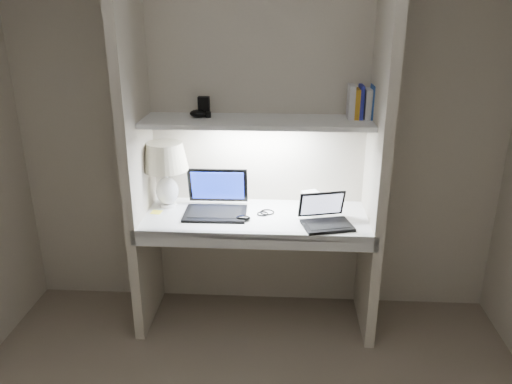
# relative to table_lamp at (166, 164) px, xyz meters

# --- Properties ---
(back_wall) EXTENTS (3.20, 0.01, 2.50)m
(back_wall) POSITION_rel_table_lamp_xyz_m (0.59, 0.16, 0.19)
(back_wall) COLOR #BDB3A1
(back_wall) RESTS_ON floor
(alcove_panel_left) EXTENTS (0.06, 0.55, 2.50)m
(alcove_panel_left) POSITION_rel_table_lamp_xyz_m (-0.14, -0.12, 0.19)
(alcove_panel_left) COLOR #BDB3A1
(alcove_panel_left) RESTS_ON floor
(alcove_panel_right) EXTENTS (0.06, 0.55, 2.50)m
(alcove_panel_right) POSITION_rel_table_lamp_xyz_m (1.32, -0.12, 0.19)
(alcove_panel_right) COLOR #BDB3A1
(alcove_panel_right) RESTS_ON floor
(desk) EXTENTS (1.40, 0.55, 0.04)m
(desk) POSITION_rel_table_lamp_xyz_m (0.59, -0.12, -0.31)
(desk) COLOR white
(desk) RESTS_ON alcove_panel_left
(desk_apron) EXTENTS (1.46, 0.03, 0.10)m
(desk_apron) POSITION_rel_table_lamp_xyz_m (0.59, -0.38, -0.34)
(desk_apron) COLOR silver
(desk_apron) RESTS_ON desk
(shelf) EXTENTS (1.40, 0.36, 0.03)m
(shelf) POSITION_rel_table_lamp_xyz_m (0.59, -0.02, 0.29)
(shelf) COLOR silver
(shelf) RESTS_ON back_wall
(strip_light) EXTENTS (0.60, 0.04, 0.02)m
(strip_light) POSITION_rel_table_lamp_xyz_m (0.59, -0.02, 0.27)
(strip_light) COLOR white
(strip_light) RESTS_ON shelf
(table_lamp) EXTENTS (0.29, 0.29, 0.43)m
(table_lamp) POSITION_rel_table_lamp_xyz_m (0.00, 0.00, 0.00)
(table_lamp) COLOR white
(table_lamp) RESTS_ON desk
(laptop_main) EXTENTS (0.40, 0.34, 0.26)m
(laptop_main) POSITION_rel_table_lamp_xyz_m (0.33, -0.07, -0.23)
(laptop_main) COLOR black
(laptop_main) RESTS_ON desk
(laptop_netbook) EXTENTS (0.34, 0.31, 0.18)m
(laptop_netbook) POSITION_rel_table_lamp_xyz_m (1.01, -0.23, -0.25)
(laptop_netbook) COLOR black
(laptop_netbook) RESTS_ON desk
(speaker) EXTENTS (0.12, 0.11, 0.14)m
(speaker) POSITION_rel_table_lamp_xyz_m (0.93, -0.05, -0.22)
(speaker) COLOR silver
(speaker) RESTS_ON desk
(mouse) EXTENTS (0.09, 0.06, 0.03)m
(mouse) POSITION_rel_table_lamp_xyz_m (0.51, -0.21, -0.27)
(mouse) COLOR black
(mouse) RESTS_ON desk
(cable_coil) EXTENTS (0.11, 0.11, 0.01)m
(cable_coil) POSITION_rel_table_lamp_xyz_m (0.66, -0.08, -0.29)
(cable_coil) COLOR black
(cable_coil) RESTS_ON desk
(sticky_note) EXTENTS (0.07, 0.07, 0.00)m
(sticky_note) POSITION_rel_table_lamp_xyz_m (-0.05, -0.11, -0.29)
(sticky_note) COLOR #FFF335
(sticky_note) RESTS_ON desk
(book_row) EXTENTS (0.19, 0.13, 0.20)m
(book_row) POSITION_rel_table_lamp_xyz_m (1.23, 0.05, 0.40)
(book_row) COLOR white
(book_row) RESTS_ON shelf
(shelf_box) EXTENTS (0.07, 0.05, 0.12)m
(shelf_box) POSITION_rel_table_lamp_xyz_m (0.25, 0.05, 0.36)
(shelf_box) COLOR black
(shelf_box) RESTS_ON shelf
(shelf_gadget) EXTENTS (0.11, 0.08, 0.05)m
(shelf_gadget) POSITION_rel_table_lamp_xyz_m (0.23, 0.01, 0.33)
(shelf_gadget) COLOR black
(shelf_gadget) RESTS_ON shelf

